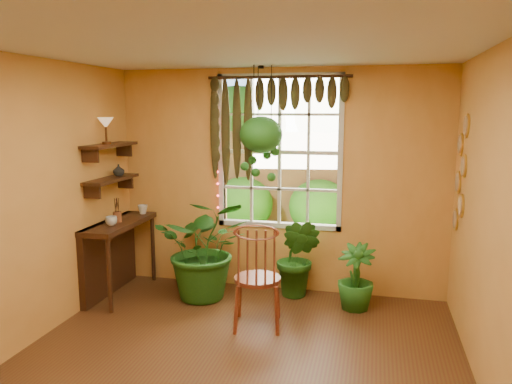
{
  "coord_description": "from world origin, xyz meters",
  "views": [
    {
      "loc": [
        1.13,
        -3.63,
        2.21
      ],
      "look_at": [
        -0.02,
        1.15,
        1.39
      ],
      "focal_mm": 35.0,
      "sensor_mm": 36.0,
      "label": 1
    }
  ],
  "objects_px": {
    "windsor_chair": "(257,293)",
    "hanging_basket": "(261,137)",
    "counter_ledge": "(112,249)",
    "potted_plant_left": "(206,248)",
    "potted_plant_mid": "(298,258)"
  },
  "relations": [
    {
      "from": "windsor_chair",
      "to": "potted_plant_left",
      "type": "bearing_deg",
      "value": 129.69
    },
    {
      "from": "potted_plant_left",
      "to": "hanging_basket",
      "type": "distance_m",
      "value": 1.45
    },
    {
      "from": "windsor_chair",
      "to": "potted_plant_left",
      "type": "xyz_separation_m",
      "value": [
        -0.78,
        0.66,
        0.24
      ]
    },
    {
      "from": "windsor_chair",
      "to": "potted_plant_left",
      "type": "height_order",
      "value": "windsor_chair"
    },
    {
      "from": "potted_plant_mid",
      "to": "windsor_chair",
      "type": "bearing_deg",
      "value": -106.22
    },
    {
      "from": "counter_ledge",
      "to": "potted_plant_mid",
      "type": "height_order",
      "value": "potted_plant_mid"
    },
    {
      "from": "windsor_chair",
      "to": "hanging_basket",
      "type": "distance_m",
      "value": 1.79
    },
    {
      "from": "hanging_basket",
      "to": "potted_plant_mid",
      "type": "bearing_deg",
      "value": 2.35
    },
    {
      "from": "windsor_chair",
      "to": "hanging_basket",
      "type": "relative_size",
      "value": 0.97
    },
    {
      "from": "counter_ledge",
      "to": "hanging_basket",
      "type": "relative_size",
      "value": 0.91
    },
    {
      "from": "counter_ledge",
      "to": "hanging_basket",
      "type": "bearing_deg",
      "value": 12.54
    },
    {
      "from": "potted_plant_left",
      "to": "potted_plant_mid",
      "type": "distance_m",
      "value": 1.09
    },
    {
      "from": "potted_plant_left",
      "to": "hanging_basket",
      "type": "relative_size",
      "value": 0.92
    },
    {
      "from": "windsor_chair",
      "to": "hanging_basket",
      "type": "xyz_separation_m",
      "value": [
        -0.17,
        0.92,
        1.52
      ]
    },
    {
      "from": "potted_plant_mid",
      "to": "hanging_basket",
      "type": "height_order",
      "value": "hanging_basket"
    }
  ]
}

